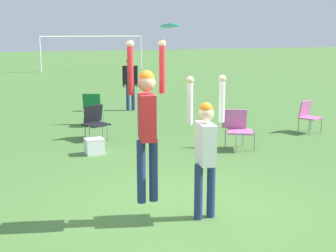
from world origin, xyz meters
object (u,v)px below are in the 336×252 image
Objects in this scene: person_jumping at (147,118)px; cooler_box at (94,146)px; camping_chair_3 at (308,114)px; camping_chair_5 at (238,127)px; camping_chair_1 at (95,120)px; frisbee at (170,26)px; person_defending at (205,145)px; person_spectator_near at (130,78)px; camping_chair_2 at (93,107)px.

person_jumping is 5.58× the size of cooler_box.
camping_chair_3 is 2.76m from camping_chair_5.
person_jumping reaches higher than camping_chair_1.
frisbee is 4.64m from cooler_box.
person_defending is at bearing 69.47° from camping_chair_1.
camping_chair_1 is at bearing 5.44° from person_jumping.
cooler_box is at bearing 14.46° from camping_chair_5.
frisbee reaches higher than person_jumping.
person_jumping is at bearing 13.49° from camping_chair_3.
camping_chair_1 is at bearing -105.42° from person_spectator_near.
cooler_box is at bearing -160.18° from person_defending.
person_spectator_near reaches higher than camping_chair_3.
person_spectator_near is at bearing -5.05° from person_jumping.
person_jumping is 1.09× the size of person_defending.
frisbee is 0.30× the size of camping_chair_3.
camping_chair_2 reaches higher than cooler_box.
camping_chair_3 is at bearing 143.02° from camping_chair_1.
person_jumping is 7.29m from camping_chair_2.
frisbee is at bearing 106.26° from camping_chair_2.
camping_chair_2 reaches higher than camping_chair_5.
person_defending is at bearing 80.86° from camping_chair_5.
person_spectator_near is 5.89m from cooler_box.
camping_chair_5 reaches higher than camping_chair_3.
person_defending is at bearing 18.52° from camping_chair_3.
person_defending reaches higher than camping_chair_1.
camping_chair_1 is at bearing -166.10° from person_defending.
camping_chair_3 is at bearing -43.77° from person_spectator_near.
frisbee is (-0.45, 0.21, 1.62)m from person_defending.
camping_chair_1 is (-0.14, 5.53, -0.60)m from person_defending.
person_defending is 8.19× the size of frisbee.
person_defending is 2.29× the size of camping_chair_2.
person_jumping reaches higher than camping_chair_3.
camping_chair_5 is 6.04m from person_spectator_near.
camping_chair_1 is at bearing -10.39° from camping_chair_5.
person_jumping is 4.71m from camping_chair_5.
frisbee reaches higher than camping_chair_5.
person_spectator_near is (2.87, 9.13, -0.38)m from person_jumping.
person_jumping reaches higher than camping_chair_2.
camping_chair_2 is 4.63m from camping_chair_5.
camping_chair_1 and camping_chair_3 have the same top height.
person_jumping is at bearing 61.01° from camping_chair_1.
camping_chair_2 is (0.72, 7.11, -2.18)m from frisbee.
frisbee is 4.85m from camping_chair_5.
person_jumping is 4.15m from cooler_box.
frisbee is 0.30× the size of camping_chair_1.
cooler_box is (-5.76, 0.01, -0.31)m from camping_chair_3.
camping_chair_2 is at bearing -31.22° from camping_chair_5.
camping_chair_3 is (6.03, 3.92, -1.00)m from person_jumping.
camping_chair_2 is 0.49× the size of person_spectator_near.
person_defending is at bearing -82.59° from cooler_box.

